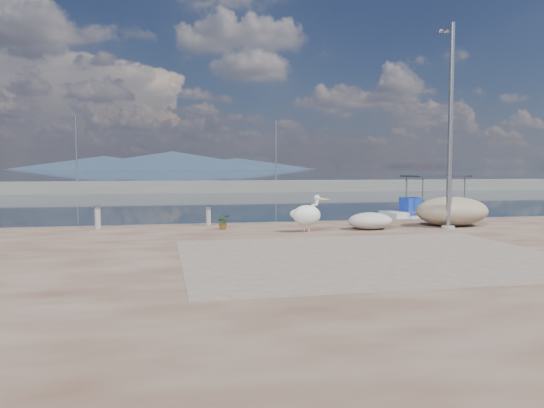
% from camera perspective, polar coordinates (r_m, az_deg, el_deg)
% --- Properties ---
extents(ground, '(1400.00, 1400.00, 0.00)m').
position_cam_1_polar(ground, '(15.56, 2.89, -5.74)').
color(ground, '#162635').
rests_on(ground, ground).
extents(quay, '(44.00, 22.00, 0.50)m').
position_cam_1_polar(quay, '(9.94, 11.85, -9.94)').
color(quay, '#543424').
rests_on(quay, ground).
extents(quay_patch, '(9.00, 7.00, 0.01)m').
position_cam_1_polar(quay_patch, '(12.98, 10.59, -5.50)').
color(quay_patch, gray).
rests_on(quay_patch, quay).
extents(breakwater, '(120.00, 2.20, 7.50)m').
position_cam_1_polar(breakwater, '(55.00, -7.77, 1.85)').
color(breakwater, gray).
rests_on(breakwater, ground).
extents(mountains, '(370.00, 280.00, 22.00)m').
position_cam_1_polar(mountains, '(664.92, -11.16, 4.52)').
color(mountains, '#28384C').
rests_on(mountains, ground).
extents(boat_right, '(5.59, 2.44, 2.60)m').
position_cam_1_polar(boat_right, '(27.06, 17.01, -1.32)').
color(boat_right, white).
rests_on(boat_right, ground).
extents(pelican, '(1.29, 0.79, 1.22)m').
position_cam_1_polar(pelican, '(17.38, 3.81, -1.14)').
color(pelican, tan).
rests_on(pelican, quay).
extents(lamp_post, '(0.44, 0.96, 7.00)m').
position_cam_1_polar(lamp_post, '(19.28, 18.59, 7.26)').
color(lamp_post, gray).
rests_on(lamp_post, quay).
extents(bollard_near, '(0.22, 0.22, 0.68)m').
position_cam_1_polar(bollard_near, '(19.43, -6.85, -1.23)').
color(bollard_near, gray).
rests_on(bollard_near, quay).
extents(bollard_far, '(0.26, 0.26, 0.80)m').
position_cam_1_polar(bollard_far, '(19.22, -18.24, -1.27)').
color(bollard_far, gray).
rests_on(bollard_far, quay).
extents(potted_plant, '(0.47, 0.42, 0.50)m').
position_cam_1_polar(potted_plant, '(18.22, -5.24, -1.95)').
color(potted_plant, '#33722D').
rests_on(potted_plant, quay).
extents(net_pile_d, '(1.54, 1.15, 0.58)m').
position_cam_1_polar(net_pile_d, '(18.45, 10.51, -1.80)').
color(net_pile_d, beige).
rests_on(net_pile_d, quay).
extents(net_pile_c, '(2.70, 1.93, 1.06)m').
position_cam_1_polar(net_pile_c, '(20.27, 18.78, -0.74)').
color(net_pile_c, '#BFAB8E').
rests_on(net_pile_c, quay).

